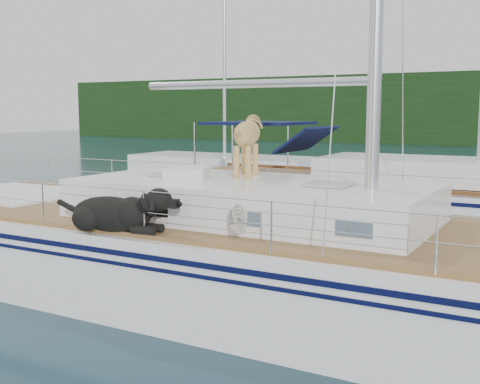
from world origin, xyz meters
The scene contains 4 objects.
ground centered at (0.00, 0.00, 0.00)m, with size 120.00×120.00×0.00m, color black.
main_sailboat centered at (0.09, -0.01, 0.68)m, with size 12.00×3.91×14.01m.
neighbor_sailboat centered at (0.76, 6.66, 0.63)m, with size 11.00×3.50×13.30m.
bg_boat_west centered at (-8.00, 14.00, 0.45)m, with size 8.00×3.00×11.65m.
Camera 1 is at (4.94, -7.69, 2.82)m, focal length 45.00 mm.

